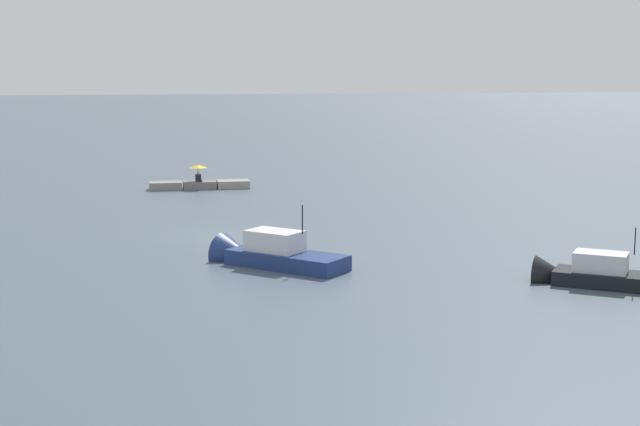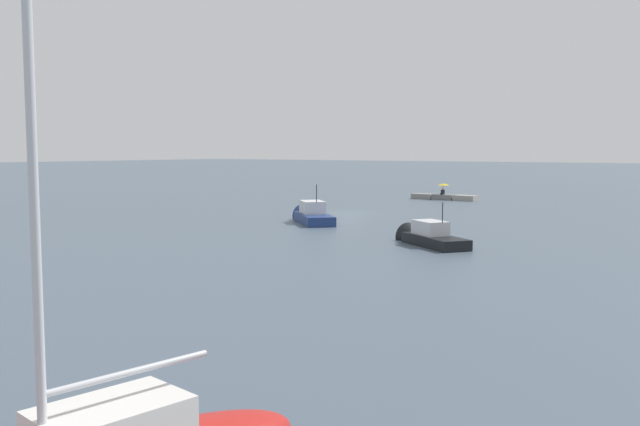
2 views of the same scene
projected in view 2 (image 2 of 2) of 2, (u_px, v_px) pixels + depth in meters
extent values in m
plane|color=#475666|center=(350.00, 213.00, 60.49)|extent=(500.00, 500.00, 0.00)
cube|color=gray|center=(465.00, 198.00, 75.03)|extent=(2.38, 1.58, 0.58)
cube|color=slate|center=(444.00, 197.00, 76.45)|extent=(2.38, 1.58, 0.58)
cube|color=gray|center=(423.00, 196.00, 77.86)|extent=(2.38, 1.58, 0.58)
cube|color=#1E2333|center=(442.00, 194.00, 76.11)|extent=(0.43, 0.48, 0.16)
cube|color=#232328|center=(443.00, 192.00, 76.35)|extent=(0.43, 0.29, 0.52)
sphere|color=tan|center=(443.00, 189.00, 76.32)|extent=(0.22, 0.22, 0.22)
cylinder|color=black|center=(443.00, 190.00, 76.44)|extent=(0.02, 0.02, 1.05)
cone|color=gold|center=(443.00, 184.00, 76.38)|extent=(1.33, 1.33, 0.23)
sphere|color=black|center=(443.00, 183.00, 76.37)|extent=(0.05, 0.05, 0.05)
cube|color=silver|center=(111.00, 424.00, 10.66)|extent=(1.76, 2.49, 0.64)
cylinder|color=silver|center=(31.00, 115.00, 9.48)|extent=(0.14, 0.14, 10.00)
cylinder|color=silver|center=(131.00, 372.00, 10.86)|extent=(0.58, 2.83, 0.10)
cube|color=navy|center=(314.00, 220.00, 51.86)|extent=(5.52, 5.36, 0.94)
cone|color=navy|center=(307.00, 217.00, 54.60)|extent=(2.80, 2.80, 1.98)
cube|color=silver|center=(312.00, 207.00, 52.43)|extent=(2.88, 2.84, 0.94)
cube|color=#283847|center=(311.00, 206.00, 53.08)|extent=(1.10, 1.16, 0.66)
cylinder|color=black|center=(317.00, 193.00, 50.84)|extent=(0.06, 0.06, 1.32)
cube|color=black|center=(435.00, 243.00, 39.53)|extent=(5.03, 4.22, 0.81)
cone|color=black|center=(415.00, 238.00, 41.79)|extent=(2.37, 2.38, 1.71)
cube|color=silver|center=(430.00, 228.00, 40.00)|extent=(2.53, 2.33, 0.81)
cube|color=#283847|center=(425.00, 226.00, 40.54)|extent=(0.80, 1.12, 0.57)
cylinder|color=black|center=(443.00, 213.00, 38.69)|extent=(0.05, 0.05, 1.14)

